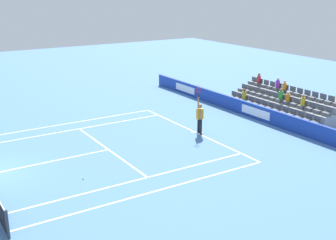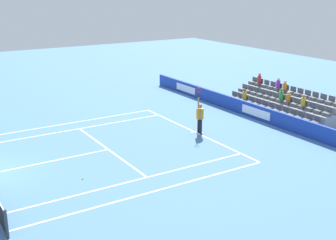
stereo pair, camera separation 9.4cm
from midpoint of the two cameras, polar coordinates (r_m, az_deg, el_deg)
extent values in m
cube|color=white|center=(25.71, 3.54, -1.53)|extent=(10.97, 0.10, 0.01)
cube|color=white|center=(23.13, -7.65, -3.81)|extent=(8.23, 0.10, 0.01)
cube|color=white|center=(22.12, -15.23, -5.27)|extent=(0.10, 6.40, 0.01)
cube|color=white|center=(26.59, -12.24, -1.26)|extent=(0.10, 11.89, 0.01)
cube|color=white|center=(19.52, -3.79, -7.73)|extent=(0.10, 11.89, 0.01)
cube|color=white|center=(27.83, -13.21, -0.51)|extent=(0.10, 11.89, 0.01)
cube|color=white|center=(18.44, -1.74, -9.26)|extent=(0.10, 11.89, 0.01)
cube|color=white|center=(25.65, 3.36, -1.57)|extent=(0.10, 0.20, 0.01)
cube|color=#193899|center=(28.57, 11.56, 1.03)|extent=(23.86, 0.20, 0.94)
cube|color=white|center=(28.50, 11.40, 0.99)|extent=(2.54, 0.01, 0.52)
cube|color=white|center=(34.50, 2.37, 4.10)|extent=(2.54, 0.01, 0.52)
cylinder|color=#33383D|center=(15.99, -20.07, -12.60)|extent=(0.10, 0.10, 1.07)
cylinder|color=black|center=(25.13, 4.37, -0.92)|extent=(0.16, 0.16, 0.90)
cylinder|color=black|center=(25.34, 4.12, -0.76)|extent=(0.16, 0.16, 0.90)
cube|color=white|center=(25.26, 4.35, -1.80)|extent=(0.16, 0.28, 0.08)
cube|color=white|center=(25.46, 4.10, -1.64)|extent=(0.16, 0.28, 0.08)
cube|color=orange|center=(25.02, 4.28, 0.80)|extent=(0.27, 0.39, 0.60)
sphere|color=#9E7251|center=(24.89, 4.30, 1.81)|extent=(0.24, 0.24, 0.24)
cylinder|color=#9E7251|center=(25.04, 4.08, 2.26)|extent=(0.09, 0.09, 0.62)
cylinder|color=#9E7251|center=(24.80, 4.41, 0.70)|extent=(0.09, 0.09, 0.56)
cylinder|color=black|center=(24.93, 4.10, 3.27)|extent=(0.04, 0.04, 0.28)
torus|color=red|center=(24.87, 4.11, 3.89)|extent=(0.08, 0.31, 0.31)
sphere|color=#D1E533|center=(24.80, 4.13, 4.52)|extent=(0.07, 0.07, 0.07)
cube|color=gray|center=(29.37, 13.07, 0.84)|extent=(8.06, 0.95, 0.42)
cube|color=#545960|center=(26.91, 18.66, -0.41)|extent=(0.48, 0.44, 0.20)
cube|color=#545960|center=(27.00, 18.98, 0.16)|extent=(0.48, 0.04, 0.30)
cube|color=#545960|center=(27.29, 17.66, -0.08)|extent=(0.48, 0.44, 0.20)
cube|color=#545960|center=(27.37, 17.98, 0.48)|extent=(0.48, 0.04, 0.30)
cube|color=#545960|center=(27.67, 16.70, 0.23)|extent=(0.48, 0.44, 0.20)
cube|color=#545960|center=(27.75, 17.02, 0.79)|extent=(0.48, 0.04, 0.30)
cube|color=#545960|center=(28.07, 15.76, 0.54)|extent=(0.48, 0.44, 0.20)
cube|color=#545960|center=(28.14, 16.08, 1.09)|extent=(0.48, 0.04, 0.30)
cube|color=#545960|center=(28.47, 14.85, 0.85)|extent=(0.48, 0.44, 0.20)
cube|color=#545960|center=(28.54, 15.17, 1.39)|extent=(0.48, 0.04, 0.30)
cube|color=#545960|center=(28.87, 13.97, 1.14)|extent=(0.48, 0.44, 0.20)
cube|color=#545960|center=(28.95, 14.28, 1.67)|extent=(0.48, 0.04, 0.30)
cube|color=#545960|center=(29.29, 13.11, 1.42)|extent=(0.48, 0.44, 0.20)
cube|color=#545960|center=(29.36, 13.42, 1.95)|extent=(0.48, 0.04, 0.30)
cube|color=#545960|center=(29.71, 12.27, 1.70)|extent=(0.48, 0.44, 0.20)
cube|color=#545960|center=(29.78, 12.58, 2.22)|extent=(0.48, 0.04, 0.30)
cube|color=#545960|center=(30.14, 11.45, 1.97)|extent=(0.48, 0.44, 0.20)
cube|color=#545960|center=(30.21, 11.76, 2.48)|extent=(0.48, 0.04, 0.30)
cube|color=#545960|center=(30.58, 10.66, 2.23)|extent=(0.48, 0.44, 0.20)
cube|color=#545960|center=(30.65, 10.97, 2.73)|extent=(0.48, 0.04, 0.30)
cube|color=#545960|center=(31.02, 9.90, 2.48)|extent=(0.48, 0.44, 0.20)
cube|color=#545960|center=(31.09, 10.19, 2.97)|extent=(0.48, 0.04, 0.30)
cube|color=#545960|center=(31.47, 9.15, 2.73)|extent=(0.48, 0.44, 0.20)
cube|color=#545960|center=(31.54, 9.44, 3.21)|extent=(0.48, 0.04, 0.30)
cube|color=#545960|center=(31.92, 8.42, 2.96)|extent=(0.48, 0.44, 0.20)
cube|color=#545960|center=(31.99, 8.72, 3.44)|extent=(0.48, 0.04, 0.30)
cube|color=gray|center=(29.98, 14.38, 1.49)|extent=(8.06, 0.95, 0.84)
cube|color=#545960|center=(27.52, 20.01, 0.74)|extent=(0.48, 0.44, 0.20)
cube|color=#545960|center=(27.61, 20.32, 1.30)|extent=(0.48, 0.04, 0.30)
cube|color=#545960|center=(27.89, 19.02, 1.04)|extent=(0.48, 0.44, 0.20)
cube|color=#545960|center=(27.98, 19.33, 1.59)|extent=(0.48, 0.04, 0.30)
cube|color=#545960|center=(28.26, 18.06, 1.34)|extent=(0.48, 0.44, 0.20)
cube|color=#545960|center=(28.35, 18.37, 1.88)|extent=(0.48, 0.04, 0.30)
cube|color=#545960|center=(28.65, 17.12, 1.63)|extent=(0.48, 0.44, 0.20)
cube|color=#545960|center=(28.73, 17.43, 2.17)|extent=(0.48, 0.04, 0.30)
cube|color=#545960|center=(29.04, 16.21, 1.91)|extent=(0.48, 0.44, 0.20)
cube|color=#545960|center=(29.12, 16.51, 2.44)|extent=(0.48, 0.04, 0.30)
cube|color=#545960|center=(29.44, 15.32, 2.19)|extent=(0.48, 0.44, 0.20)
cube|color=#545960|center=(29.52, 15.62, 2.70)|extent=(0.48, 0.04, 0.30)
cube|color=#545960|center=(29.85, 14.46, 2.45)|extent=(0.48, 0.44, 0.20)
cube|color=#545960|center=(29.93, 14.76, 2.96)|extent=(0.48, 0.04, 0.30)
cube|color=#545960|center=(30.26, 13.62, 2.71)|extent=(0.48, 0.44, 0.20)
cube|color=#545960|center=(30.34, 13.92, 3.21)|extent=(0.48, 0.04, 0.30)
cube|color=#545960|center=(30.68, 12.80, 2.96)|extent=(0.48, 0.44, 0.20)
cube|color=#545960|center=(30.76, 13.10, 3.45)|extent=(0.48, 0.04, 0.30)
cube|color=#545960|center=(31.11, 12.00, 3.20)|extent=(0.48, 0.44, 0.20)
cube|color=#545960|center=(31.19, 12.30, 3.69)|extent=(0.48, 0.04, 0.30)
cube|color=#545960|center=(31.55, 11.23, 3.44)|extent=(0.48, 0.44, 0.20)
cube|color=#545960|center=(31.63, 11.52, 3.92)|extent=(0.48, 0.04, 0.30)
cube|color=#545960|center=(31.99, 10.47, 3.67)|extent=(0.48, 0.44, 0.20)
cube|color=#545960|center=(32.07, 10.76, 4.14)|extent=(0.48, 0.04, 0.30)
cube|color=#545960|center=(32.43, 9.74, 3.89)|extent=(0.48, 0.44, 0.20)
cube|color=#545960|center=(32.51, 10.03, 4.35)|extent=(0.48, 0.04, 0.30)
cube|color=gray|center=(30.60, 15.65, 2.11)|extent=(8.06, 0.95, 1.26)
cube|color=#545960|center=(28.51, 20.32, 2.12)|extent=(0.48, 0.44, 0.20)
cube|color=#545960|center=(28.61, 20.62, 2.66)|extent=(0.48, 0.04, 0.30)
cube|color=#545960|center=(28.88, 19.36, 2.40)|extent=(0.48, 0.44, 0.20)
cube|color=#545960|center=(28.97, 19.66, 2.93)|extent=(0.48, 0.04, 0.30)
cube|color=#545960|center=(29.25, 18.42, 2.67)|extent=(0.48, 0.44, 0.20)
cube|color=#545960|center=(29.35, 18.72, 3.19)|extent=(0.48, 0.04, 0.30)
cube|color=#545960|center=(29.64, 17.51, 2.94)|extent=(0.48, 0.44, 0.20)
cube|color=#545960|center=(29.73, 17.81, 3.45)|extent=(0.48, 0.04, 0.30)
cube|color=#545960|center=(30.03, 16.63, 3.19)|extent=(0.48, 0.44, 0.20)
cube|color=#545960|center=(30.12, 16.92, 3.70)|extent=(0.48, 0.04, 0.30)
cube|color=#545960|center=(30.43, 15.76, 3.44)|extent=(0.48, 0.44, 0.20)
cube|color=#545960|center=(30.52, 16.05, 3.94)|extent=(0.48, 0.04, 0.30)
cube|color=#545960|center=(30.84, 14.92, 3.68)|extent=(0.48, 0.44, 0.20)
cube|color=#545960|center=(30.93, 15.21, 4.17)|extent=(0.48, 0.04, 0.30)
cube|color=#545960|center=(31.25, 14.10, 3.91)|extent=(0.48, 0.44, 0.20)
cube|color=#545960|center=(31.34, 14.39, 4.40)|extent=(0.48, 0.04, 0.30)
cube|color=#545960|center=(31.67, 13.30, 4.14)|extent=(0.48, 0.44, 0.20)
cube|color=#545960|center=(31.76, 13.58, 4.62)|extent=(0.48, 0.04, 0.30)
cube|color=#545960|center=(32.10, 12.52, 4.36)|extent=(0.48, 0.44, 0.20)
cube|color=#545960|center=(32.19, 12.80, 4.83)|extent=(0.48, 0.04, 0.30)
cube|color=#545960|center=(32.53, 11.76, 4.57)|extent=(0.48, 0.44, 0.20)
cube|color=#545960|center=(32.62, 12.04, 5.04)|extent=(0.48, 0.04, 0.30)
cube|color=#545960|center=(32.97, 11.02, 4.78)|extent=(0.48, 0.44, 0.20)
cube|color=#545960|center=(33.06, 11.30, 5.24)|extent=(0.48, 0.04, 0.30)
cylinder|color=yellow|center=(28.60, 17.24, 2.30)|extent=(0.28, 0.28, 0.48)
sphere|color=#9E7251|center=(28.52, 17.30, 2.96)|extent=(0.20, 0.20, 0.20)
cylinder|color=orange|center=(30.81, 15.03, 4.25)|extent=(0.28, 0.28, 0.42)
sphere|color=beige|center=(30.74, 15.07, 4.82)|extent=(0.20, 0.20, 0.20)
cylinder|color=yellow|center=(30.96, 10.00, 3.15)|extent=(0.28, 0.28, 0.54)
sphere|color=brown|center=(30.88, 10.03, 3.82)|extent=(0.20, 0.20, 0.20)
cylinder|color=red|center=(32.50, 11.86, 5.19)|extent=(0.28, 0.28, 0.51)
sphere|color=#9E7251|center=(32.43, 11.90, 5.80)|extent=(0.20, 0.20, 0.20)
cylinder|color=purple|center=(31.21, 14.21, 4.56)|extent=(0.28, 0.28, 0.51)
sphere|color=beige|center=(31.14, 14.25, 5.19)|extent=(0.20, 0.20, 0.20)
cylinder|color=green|center=(29.80, 14.57, 3.12)|extent=(0.28, 0.28, 0.50)
sphere|color=#9E7251|center=(29.72, 14.62, 3.78)|extent=(0.20, 0.20, 0.20)
cylinder|color=orange|center=(29.40, 15.44, 2.80)|extent=(0.28, 0.28, 0.44)
sphere|color=beige|center=(29.33, 15.48, 3.40)|extent=(0.20, 0.20, 0.20)
sphere|color=#D1E533|center=(19.86, -10.88, -7.48)|extent=(0.07, 0.07, 0.07)
camera|label=1|loc=(0.05, -89.89, 0.03)|focal=46.94mm
camera|label=2|loc=(0.05, 90.11, -0.03)|focal=46.94mm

